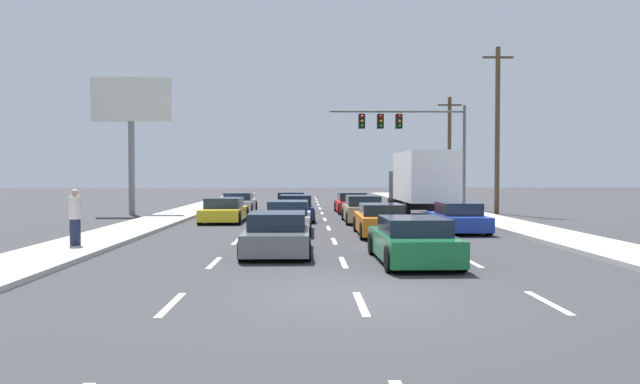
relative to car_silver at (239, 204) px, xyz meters
name	(u,v)px	position (x,y,z in m)	size (l,w,h in m)	color
ground_plane	(322,212)	(4.97, 0.75, -0.57)	(140.00, 140.00, 0.00)	#333335
sidewalk_right	(478,217)	(13.15, -4.25, -0.50)	(2.46, 80.00, 0.14)	#B2AFA8
sidewalk_left	(169,217)	(-3.21, -4.25, -0.50)	(2.46, 80.00, 0.14)	#B2AFA8
lane_markings	(323,216)	(4.97, -2.42, -0.57)	(6.94, 57.00, 0.01)	silver
car_silver	(239,204)	(0.00, 0.00, 0.00)	(1.89, 4.13, 1.24)	#B7BABF
car_yellow	(224,211)	(-0.01, -6.40, -0.02)	(2.03, 4.42, 1.19)	yellow
car_maroon	(291,204)	(3.09, 0.63, -0.02)	(1.93, 4.08, 1.25)	maroon
car_navy	(296,209)	(3.48, -5.66, 0.01)	(1.89, 4.24, 1.30)	#141E4C
car_white	(289,218)	(3.30, -11.93, 0.01)	(1.88, 4.54, 1.29)	white
car_gray	(277,234)	(3.15, -18.11, -0.01)	(1.94, 4.27, 1.21)	slate
car_red	(352,204)	(6.77, 0.19, 0.00)	(1.98, 4.20, 1.24)	red
car_tan	(363,210)	(6.75, -6.89, 0.03)	(1.86, 4.20, 1.31)	tan
car_orange	(381,221)	(6.83, -13.04, 0.00)	(1.86, 4.23, 1.22)	orange
car_green	(413,241)	(6.80, -20.00, 0.00)	(1.97, 4.31, 1.21)	#196B38
box_truck	(421,180)	(10.16, -4.00, 1.44)	(2.64, 7.78, 3.50)	white
car_blue	(457,218)	(10.13, -11.66, -0.03)	(1.84, 4.29, 1.20)	#1E389E
traffic_signal_mast	(403,128)	(10.44, 3.74, 4.81)	(9.08, 0.69, 6.92)	#595B56
utility_pole_mid	(497,128)	(15.24, -0.91, 4.46)	(1.80, 0.28, 9.78)	brown
utility_pole_far	(449,149)	(14.91, 9.32, 3.66)	(1.80, 0.28, 8.19)	brown
roadside_billboard	(131,115)	(-6.11, -0.85, 5.18)	(4.61, 0.36, 7.94)	slate
pedestrian_near_corner	(75,217)	(-3.13, -17.11, 0.44)	(0.38, 0.38, 1.74)	#1E233F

